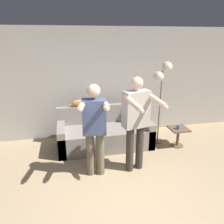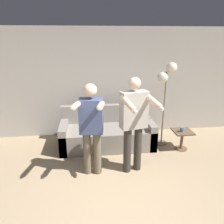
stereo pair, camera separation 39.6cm
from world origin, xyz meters
name	(u,v)px [view 2 (the right image)]	position (x,y,z in m)	size (l,w,h in m)	color
ground_plane	(119,222)	(0.00, 0.00, 0.00)	(16.00, 16.00, 0.00)	tan
wall_back	(101,83)	(0.00, 2.96, 1.30)	(10.00, 0.05, 2.60)	#B7B2A8
couch	(107,134)	(0.06, 2.24, 0.28)	(2.07, 0.88, 0.87)	gray
person_left	(91,125)	(-0.31, 1.17, 0.96)	(0.53, 0.72, 1.66)	#6B604C
person_right	(134,120)	(0.43, 1.17, 1.01)	(0.62, 0.75, 1.75)	#38332D
cat	(83,102)	(-0.45, 2.57, 0.95)	(0.44, 0.12, 0.18)	tan
floor_lamp	(167,79)	(1.34, 2.18, 1.52)	(0.41, 0.27, 1.87)	#756047
side_table	(182,136)	(1.68, 1.86, 0.31)	(0.41, 0.41, 0.44)	brown
cup	(182,130)	(1.63, 1.81, 0.48)	(0.07, 0.07, 0.10)	#3D6693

